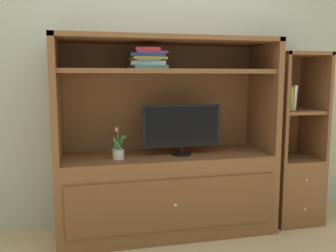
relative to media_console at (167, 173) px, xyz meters
name	(u,v)px	position (x,y,z in m)	size (l,w,h in m)	color
ground_plane	(178,251)	(0.00, -0.41, -0.52)	(8.00, 8.00, 0.00)	tan
painted_rear_wall	(158,70)	(0.00, 0.34, 0.88)	(6.00, 0.10, 2.80)	#ADB29E
media_console	(167,173)	(0.00, 0.00, 0.00)	(1.82, 0.61, 1.65)	brown
tv_monitor	(182,127)	(0.12, -0.06, 0.40)	(0.67, 0.17, 0.43)	black
potted_plant	(118,153)	(-0.42, -0.09, 0.21)	(0.13, 0.09, 0.27)	beige
magazine_stack	(147,59)	(-0.16, -0.01, 0.96)	(0.30, 0.36, 0.16)	teal
bookshelf_tall	(291,165)	(1.19, 0.00, 0.00)	(0.44, 0.49, 1.55)	brown
upright_book_row	(285,97)	(1.10, -0.01, 0.64)	(0.13, 0.18, 0.26)	teal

